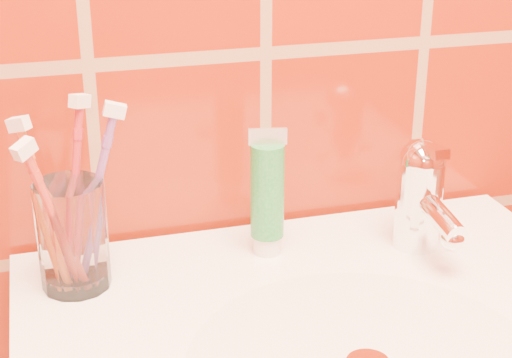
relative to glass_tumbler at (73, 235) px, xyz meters
name	(u,v)px	position (x,y,z in m)	size (l,w,h in m)	color
glass_tumbler	(73,235)	(0.00, 0.00, 0.00)	(0.07, 0.07, 0.11)	white
toothpaste_tube	(267,196)	(0.20, 0.01, 0.01)	(0.04, 0.03, 0.14)	white
faucet	(422,192)	(0.35, -0.02, 0.01)	(0.05, 0.11, 0.12)	white
toothbrush_0	(46,206)	(-0.02, 0.01, 0.03)	(0.05, 0.05, 0.18)	orange
toothbrush_1	(75,191)	(0.01, 0.02, 0.04)	(0.05, 0.05, 0.19)	#A9242C
toothbrush_2	(95,195)	(0.02, 0.01, 0.04)	(0.07, 0.03, 0.18)	#774697
toothbrush_3	(56,220)	(-0.01, -0.02, 0.03)	(0.06, 0.06, 0.17)	#B23226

